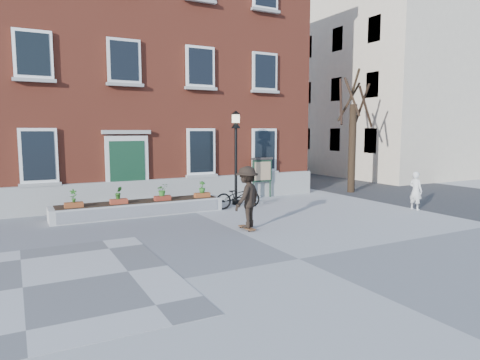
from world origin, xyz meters
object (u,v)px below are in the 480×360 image
bystander (416,191)px  skateboarder (247,197)px  bicycle (238,196)px  lamp_post (236,144)px  notice_board (262,171)px  parked_car (280,164)px

bystander → skateboarder: size_ratio=0.75×
bicycle → lamp_post: (0.36, 0.86, 2.03)m
lamp_post → skateboarder: 4.89m
bystander → notice_board: notice_board is taller
bicycle → bystander: (6.02, -3.56, 0.25)m
notice_board → bicycle: bearing=-140.0°
bystander → lamp_post: bearing=48.1°
lamp_post → notice_board: bearing=28.5°
bicycle → bystander: size_ratio=1.27×
bicycle → parked_car: parked_car is taller
bicycle → notice_board: 3.05m
notice_board → skateboarder: (-3.74, -5.31, -0.22)m
bystander → lamp_post: 7.41m
parked_car → lamp_post: (-8.68, -9.87, 1.80)m
bicycle → bystander: 7.00m
lamp_post → skateboarder: lamp_post is taller
bystander → lamp_post: lamp_post is taller
parked_car → bystander: bystander is taller
lamp_post → parked_car: bearing=48.7°
lamp_post → bystander: bearing=-38.0°
bicycle → bystander: bearing=-117.2°
parked_car → skateboarder: bearing=-131.9°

